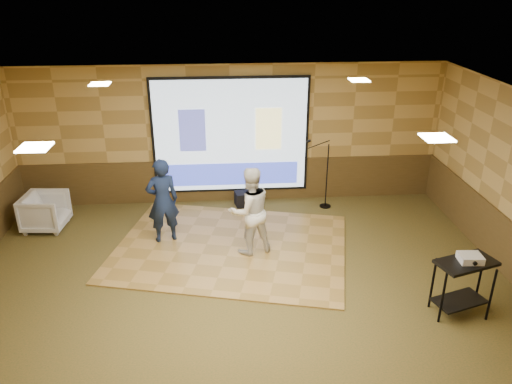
{
  "coord_description": "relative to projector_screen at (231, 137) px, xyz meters",
  "views": [
    {
      "loc": [
        -0.24,
        -6.7,
        4.67
      ],
      "look_at": [
        0.34,
        0.92,
        1.3
      ],
      "focal_mm": 35.0,
      "sensor_mm": 36.0,
      "label": 1
    }
  ],
  "objects": [
    {
      "name": "projector_screen",
      "position": [
        0.0,
        0.0,
        0.0
      ],
      "size": [
        3.32,
        0.06,
        2.52
      ],
      "color": "black",
      "rests_on": "room_shell"
    },
    {
      "name": "dance_floor",
      "position": [
        -0.09,
        -2.09,
        -1.46
      ],
      "size": [
        4.79,
        4.06,
        0.03
      ],
      "primitive_type": "cube",
      "rotation": [
        0.0,
        0.0,
        -0.24
      ],
      "color": "#A37B3B",
      "rests_on": "ground"
    },
    {
      "name": "banquet_chair",
      "position": [
        -3.7,
        -1.03,
        -1.11
      ],
      "size": [
        0.86,
        0.84,
        0.73
      ],
      "primitive_type": "imported",
      "rotation": [
        0.0,
        0.0,
        1.48
      ],
      "color": "gray",
      "rests_on": "ground"
    },
    {
      "name": "player_left",
      "position": [
        -1.32,
        -1.73,
        -0.64
      ],
      "size": [
        0.68,
        0.54,
        1.62
      ],
      "primitive_type": "imported",
      "rotation": [
        0.0,
        0.0,
        3.44
      ],
      "color": "#131E3B",
      "rests_on": "dance_floor"
    },
    {
      "name": "mic_stand",
      "position": [
        1.96,
        -0.46,
        -0.98
      ],
      "size": [
        0.6,
        0.25,
        1.54
      ],
      "rotation": [
        0.0,
        0.0,
        -0.42
      ],
      "color": "black",
      "rests_on": "ground"
    },
    {
      "name": "projector",
      "position": [
        3.27,
        -4.28,
        -0.52
      ],
      "size": [
        0.33,
        0.28,
        0.11
      ],
      "primitive_type": "cube",
      "rotation": [
        0.0,
        0.0,
        -0.06
      ],
      "color": "silver",
      "rests_on": "av_table"
    },
    {
      "name": "duffel_bag",
      "position": [
        0.31,
        -0.24,
        -1.32
      ],
      "size": [
        0.54,
        0.41,
        0.3
      ],
      "primitive_type": "cube",
      "rotation": [
        0.0,
        0.0,
        0.19
      ],
      "color": "black",
      "rests_on": "ground"
    },
    {
      "name": "downlight_se",
      "position": [
        2.2,
        -4.94,
        1.5
      ],
      "size": [
        0.32,
        0.32,
        0.02
      ],
      "primitive_type": "cube",
      "color": "#FFECBF",
      "rests_on": "room_shell"
    },
    {
      "name": "wainscot_back",
      "position": [
        0.0,
        0.04,
        -1.0
      ],
      "size": [
        9.0,
        0.04,
        0.95
      ],
      "primitive_type": "cube",
      "color": "#473617",
      "rests_on": "ground"
    },
    {
      "name": "downlight_ne",
      "position": [
        2.2,
        -1.64,
        1.5
      ],
      "size": [
        0.32,
        0.32,
        0.02
      ],
      "primitive_type": "cube",
      "color": "#FFECBF",
      "rests_on": "room_shell"
    },
    {
      "name": "downlight_sw",
      "position": [
        -2.2,
        -4.94,
        1.5
      ],
      "size": [
        0.32,
        0.32,
        0.02
      ],
      "primitive_type": "cube",
      "color": "#FFECBF",
      "rests_on": "room_shell"
    },
    {
      "name": "player_right",
      "position": [
        0.26,
        -2.28,
        -0.64
      ],
      "size": [
        0.94,
        0.84,
        1.62
      ],
      "primitive_type": "imported",
      "rotation": [
        0.0,
        0.0,
        3.47
      ],
      "color": "silver",
      "rests_on": "dance_floor"
    },
    {
      "name": "av_table",
      "position": [
        3.23,
        -4.28,
        -0.86
      ],
      "size": [
        0.85,
        0.45,
        0.9
      ],
      "rotation": [
        0.0,
        0.0,
        0.31
      ],
      "color": "black",
      "rests_on": "ground"
    },
    {
      "name": "room_shell",
      "position": [
        0.0,
        -3.44,
        0.62
      ],
      "size": [
        9.04,
        7.04,
        3.02
      ],
      "color": "tan",
      "rests_on": "ground"
    },
    {
      "name": "downlight_nw",
      "position": [
        -2.2,
        -1.64,
        1.5
      ],
      "size": [
        0.32,
        0.32,
        0.02
      ],
      "primitive_type": "cube",
      "color": "#FFECBF",
      "rests_on": "room_shell"
    },
    {
      "name": "ground",
      "position": [
        0.0,
        -3.44,
        -1.47
      ],
      "size": [
        9.0,
        9.0,
        0.0
      ],
      "primitive_type": "plane",
      "color": "#353D1B",
      "rests_on": "ground"
    }
  ]
}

